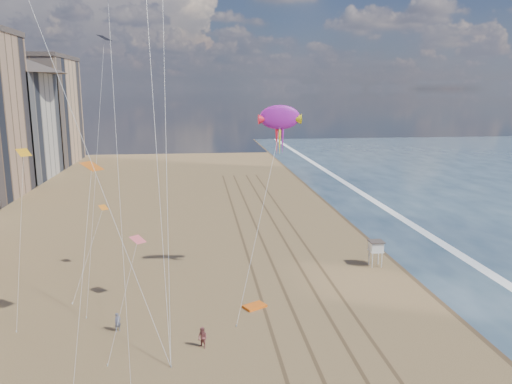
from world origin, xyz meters
TOP-DOWN VIEW (x-y plane):
  - wet_sand at (19.00, 40.00)m, footprint 260.00×260.00m
  - foam at (23.20, 40.00)m, footprint 260.00×260.00m
  - tracks at (2.55, 30.00)m, footprint 7.68×120.00m
  - lifeguard_stand at (12.15, 30.83)m, footprint 1.56×1.56m
  - grounded_kite at (-2.00, 21.99)m, footprint 2.25×1.99m
  - show_kite at (1.14, 28.41)m, footprint 4.61×5.39m
  - kite_flyer_a at (-13.23, 18.93)m, footprint 0.66×0.64m
  - kite_flyer_b at (-6.61, 15.51)m, footprint 1.00×0.98m
  - small_kites at (-14.75, 23.06)m, footprint 11.14×17.52m

SIDE VIEW (x-z plane):
  - wet_sand at x=19.00m, z-range 0.00..0.00m
  - foam at x=23.20m, z-range 0.00..0.00m
  - tracks at x=2.55m, z-range 0.00..0.01m
  - grounded_kite at x=-2.00m, z-range 0.00..0.22m
  - kite_flyer_a at x=-13.23m, z-range 0.00..1.52m
  - kite_flyer_b at x=-6.61m, z-range 0.00..1.62m
  - lifeguard_stand at x=12.15m, z-range 0.76..3.58m
  - small_kites at x=-14.75m, z-range 5.91..25.88m
  - show_kite at x=1.14m, z-range 6.51..25.69m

